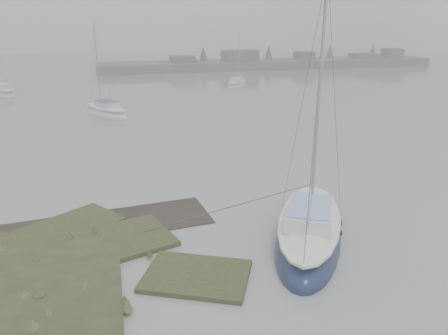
% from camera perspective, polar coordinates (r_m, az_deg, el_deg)
% --- Properties ---
extents(ground, '(160.00, 160.00, 0.00)m').
position_cam_1_polar(ground, '(44.05, -11.86, 7.49)').
color(ground, slate).
rests_on(ground, ground).
extents(far_shoreline, '(60.00, 8.00, 4.15)m').
position_cam_1_polar(far_shoreline, '(80.72, 6.68, 13.40)').
color(far_shoreline, '#4C4F51').
rests_on(far_shoreline, ground).
extents(sailboat_main, '(5.85, 7.98, 10.86)m').
position_cam_1_polar(sailboat_main, '(17.79, 11.00, -8.44)').
color(sailboat_main, '#0E1A37').
rests_on(sailboat_main, ground).
extents(sailboat_white, '(4.91, 6.38, 8.76)m').
position_cam_1_polar(sailboat_white, '(41.69, -15.13, 6.99)').
color(sailboat_white, silver).
rests_on(sailboat_white, ground).
extents(sailboat_far_a, '(4.12, 6.43, 8.64)m').
position_cam_1_polar(sailboat_far_a, '(57.15, -26.79, 8.71)').
color(sailboat_far_a, '#B1B6BB').
rests_on(sailboat_far_a, ground).
extents(sailboat_far_b, '(4.53, 5.38, 7.55)m').
position_cam_1_polar(sailboat_far_b, '(57.86, 1.69, 10.77)').
color(sailboat_far_b, '#AFB5B9').
rests_on(sailboat_far_b, ground).
extents(sailboat_far_c, '(4.92, 1.73, 6.89)m').
position_cam_1_polar(sailboat_far_c, '(75.38, -12.30, 12.23)').
color(sailboat_far_c, '#B1B6BC').
rests_on(sailboat_far_c, ground).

